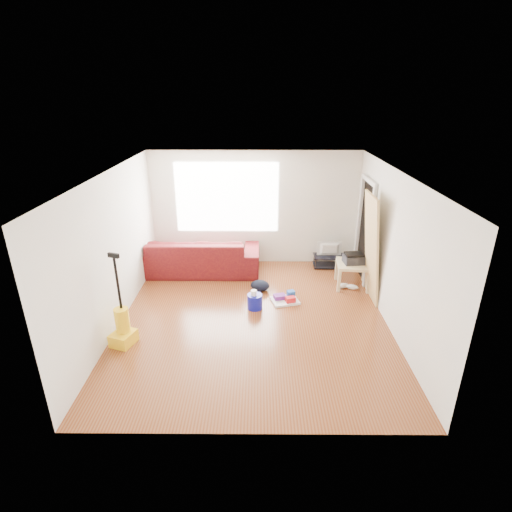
{
  "coord_description": "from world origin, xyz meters",
  "views": [
    {
      "loc": [
        0.08,
        -5.93,
        3.64
      ],
      "look_at": [
        0.04,
        0.6,
        0.92
      ],
      "focal_mm": 28.0,
      "sensor_mm": 36.0,
      "label": 1
    }
  ],
  "objects_px": {
    "side_table": "(353,267)",
    "bucket": "(255,308)",
    "tv_stand": "(329,261)",
    "sofa": "(199,271)",
    "cleaning_tray": "(286,299)",
    "vacuum": "(123,327)",
    "backpack": "(260,290)"
  },
  "relations": [
    {
      "from": "bucket",
      "to": "cleaning_tray",
      "type": "distance_m",
      "value": 0.63
    },
    {
      "from": "bucket",
      "to": "backpack",
      "type": "distance_m",
      "value": 0.7
    },
    {
      "from": "bucket",
      "to": "sofa",
      "type": "bearing_deg",
      "value": 127.92
    },
    {
      "from": "sofa",
      "to": "backpack",
      "type": "bearing_deg",
      "value": 146.26
    },
    {
      "from": "cleaning_tray",
      "to": "backpack",
      "type": "relative_size",
      "value": 1.53
    },
    {
      "from": "side_table",
      "to": "bucket",
      "type": "relative_size",
      "value": 2.49
    },
    {
      "from": "sofa",
      "to": "bucket",
      "type": "bearing_deg",
      "value": 127.92
    },
    {
      "from": "tv_stand",
      "to": "cleaning_tray",
      "type": "relative_size",
      "value": 1.21
    },
    {
      "from": "side_table",
      "to": "backpack",
      "type": "relative_size",
      "value": 1.81
    },
    {
      "from": "sofa",
      "to": "side_table",
      "type": "xyz_separation_m",
      "value": [
        3.17,
        -0.69,
        0.42
      ]
    },
    {
      "from": "bucket",
      "to": "vacuum",
      "type": "xyz_separation_m",
      "value": [
        -2.02,
        -1.08,
        0.27
      ]
    },
    {
      "from": "side_table",
      "to": "backpack",
      "type": "xyz_separation_m",
      "value": [
        -1.83,
        -0.2,
        -0.42
      ]
    },
    {
      "from": "sofa",
      "to": "bucket",
      "type": "xyz_separation_m",
      "value": [
        1.24,
        -1.59,
        0.0
      ]
    },
    {
      "from": "tv_stand",
      "to": "backpack",
      "type": "bearing_deg",
      "value": -141.08
    },
    {
      "from": "side_table",
      "to": "cleaning_tray",
      "type": "relative_size",
      "value": 1.18
    },
    {
      "from": "vacuum",
      "to": "tv_stand",
      "type": "bearing_deg",
      "value": 58.28
    },
    {
      "from": "bucket",
      "to": "tv_stand",
      "type": "bearing_deg",
      "value": 48.75
    },
    {
      "from": "backpack",
      "to": "sofa",
      "type": "bearing_deg",
      "value": 158.79
    },
    {
      "from": "side_table",
      "to": "backpack",
      "type": "distance_m",
      "value": 1.89
    },
    {
      "from": "side_table",
      "to": "bucket",
      "type": "distance_m",
      "value": 2.17
    },
    {
      "from": "vacuum",
      "to": "side_table",
      "type": "bearing_deg",
      "value": 46.02
    },
    {
      "from": "tv_stand",
      "to": "bucket",
      "type": "distance_m",
      "value": 2.48
    },
    {
      "from": "bucket",
      "to": "cleaning_tray",
      "type": "bearing_deg",
      "value": 24.21
    },
    {
      "from": "sofa",
      "to": "bucket",
      "type": "height_order",
      "value": "sofa"
    },
    {
      "from": "bucket",
      "to": "cleaning_tray",
      "type": "height_order",
      "value": "cleaning_tray"
    },
    {
      "from": "tv_stand",
      "to": "bucket",
      "type": "relative_size",
      "value": 2.55
    },
    {
      "from": "tv_stand",
      "to": "bucket",
      "type": "xyz_separation_m",
      "value": [
        -1.63,
        -1.86,
        -0.14
      ]
    },
    {
      "from": "side_table",
      "to": "cleaning_tray",
      "type": "xyz_separation_m",
      "value": [
        -1.36,
        -0.64,
        -0.37
      ]
    },
    {
      "from": "side_table",
      "to": "bucket",
      "type": "bearing_deg",
      "value": -155.1
    },
    {
      "from": "tv_stand",
      "to": "vacuum",
      "type": "height_order",
      "value": "vacuum"
    },
    {
      "from": "vacuum",
      "to": "bucket",
      "type": "bearing_deg",
      "value": 47.56
    },
    {
      "from": "bucket",
      "to": "cleaning_tray",
      "type": "xyz_separation_m",
      "value": [
        0.57,
        0.26,
        0.05
      ]
    }
  ]
}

